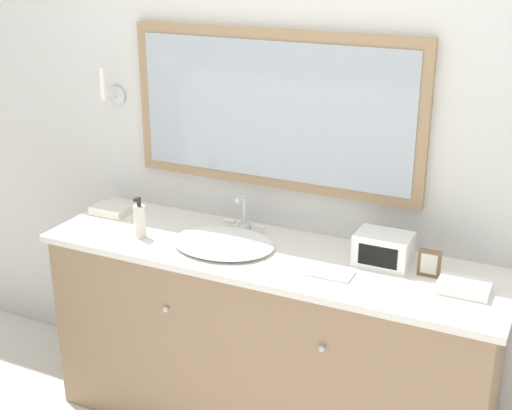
{
  "coord_description": "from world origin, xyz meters",
  "views": [
    {
      "loc": [
        1.11,
        -2.13,
        2.09
      ],
      "look_at": [
        -0.06,
        0.31,
        1.06
      ],
      "focal_mm": 50.0,
      "sensor_mm": 36.0,
      "label": 1
    }
  ],
  "objects_px": {
    "appliance_box": "(383,249)",
    "soap_bottle": "(140,221)",
    "sink_basin": "(224,242)",
    "picture_frame": "(429,263)"
  },
  "relations": [
    {
      "from": "appliance_box",
      "to": "soap_bottle",
      "type": "bearing_deg",
      "value": -169.3
    },
    {
      "from": "sink_basin",
      "to": "soap_bottle",
      "type": "height_order",
      "value": "soap_bottle"
    },
    {
      "from": "sink_basin",
      "to": "picture_frame",
      "type": "distance_m",
      "value": 0.84
    },
    {
      "from": "sink_basin",
      "to": "soap_bottle",
      "type": "distance_m",
      "value": 0.38
    },
    {
      "from": "sink_basin",
      "to": "soap_bottle",
      "type": "relative_size",
      "value": 2.37
    },
    {
      "from": "sink_basin",
      "to": "appliance_box",
      "type": "distance_m",
      "value": 0.66
    },
    {
      "from": "soap_bottle",
      "to": "appliance_box",
      "type": "distance_m",
      "value": 1.04
    },
    {
      "from": "soap_bottle",
      "to": "appliance_box",
      "type": "relative_size",
      "value": 0.86
    },
    {
      "from": "sink_basin",
      "to": "picture_frame",
      "type": "xyz_separation_m",
      "value": [
        0.84,
        0.08,
        0.04
      ]
    },
    {
      "from": "sink_basin",
      "to": "appliance_box",
      "type": "relative_size",
      "value": 2.04
    }
  ]
}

